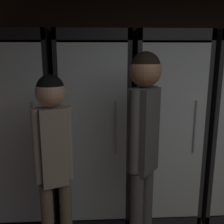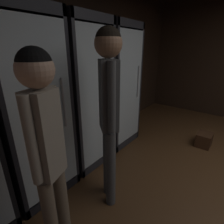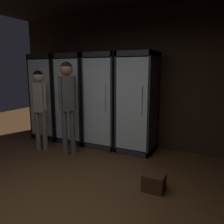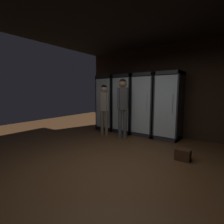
# 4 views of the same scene
# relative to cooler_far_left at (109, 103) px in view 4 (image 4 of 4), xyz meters

# --- Properties ---
(ground_plane) EXTENTS (12.00, 12.00, 0.00)m
(ground_plane) POSITION_rel_cooler_far_left_xyz_m (2.11, -2.70, -0.95)
(ground_plane) COLOR #51331C
(wall_back) EXTENTS (6.00, 0.06, 2.80)m
(wall_back) POSITION_rel_cooler_far_left_xyz_m (2.11, 0.33, 0.45)
(wall_back) COLOR black
(wall_back) RESTS_ON ground
(ceiling_panel) EXTENTS (6.00, 8.00, 0.06)m
(ceiling_panel) POSITION_rel_cooler_far_left_xyz_m (2.11, -1.70, 1.88)
(ceiling_panel) COLOR black
(ceiling_panel) RESTS_ON wall_back
(cooler_far_left) EXTENTS (0.68, 0.68, 1.94)m
(cooler_far_left) POSITION_rel_cooler_far_left_xyz_m (0.00, 0.00, 0.00)
(cooler_far_left) COLOR black
(cooler_far_left) RESTS_ON ground
(cooler_left) EXTENTS (0.68, 0.68, 1.94)m
(cooler_left) POSITION_rel_cooler_far_left_xyz_m (0.73, 0.00, 0.00)
(cooler_left) COLOR black
(cooler_left) RESTS_ON ground
(cooler_center) EXTENTS (0.68, 0.68, 1.94)m
(cooler_center) POSITION_rel_cooler_far_left_xyz_m (1.47, 0.00, -0.00)
(cooler_center) COLOR #2B2B30
(cooler_center) RESTS_ON ground
(cooler_right) EXTENTS (0.68, 0.68, 1.94)m
(cooler_right) POSITION_rel_cooler_far_left_xyz_m (2.20, 0.00, 0.00)
(cooler_right) COLOR #2B2B30
(cooler_right) RESTS_ON ground
(shopper_near) EXTENTS (0.28, 0.21, 1.59)m
(shopper_near) POSITION_rel_cooler_far_left_xyz_m (0.45, -0.85, 0.07)
(shopper_near) COLOR #72604C
(shopper_near) RESTS_ON ground
(shopper_far) EXTENTS (0.25, 0.27, 1.75)m
(shopper_far) POSITION_rel_cooler_far_left_xyz_m (1.11, -0.82, 0.18)
(shopper_far) COLOR #4C4C4C
(shopper_far) RESTS_ON ground
(wine_crate_floor) EXTENTS (0.29, 0.23, 0.23)m
(wine_crate_floor) POSITION_rel_cooler_far_left_xyz_m (2.96, -1.41, -0.83)
(wine_crate_floor) COLOR #3D2314
(wine_crate_floor) RESTS_ON ground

